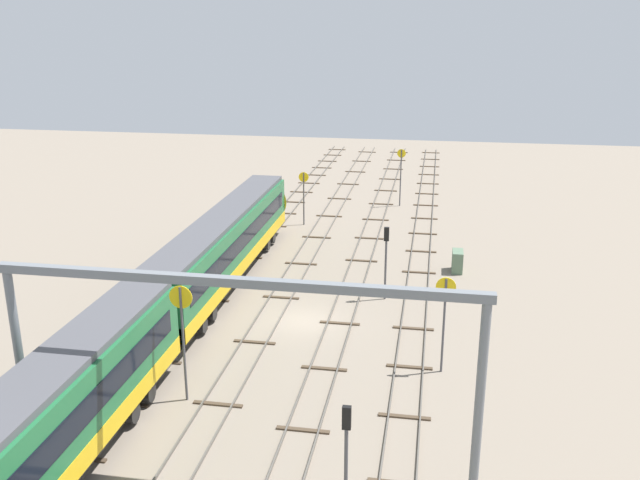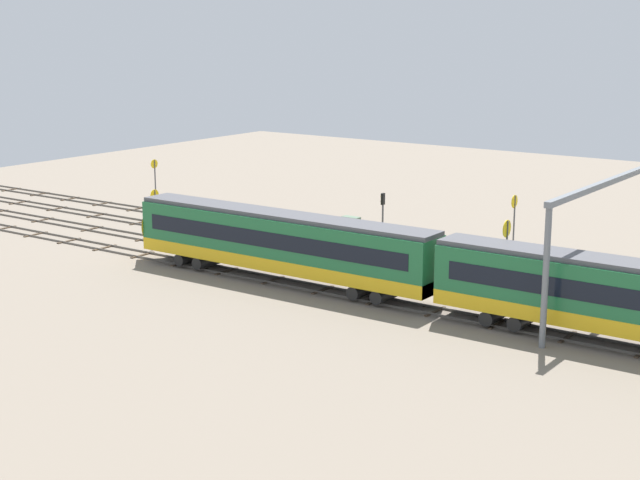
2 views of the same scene
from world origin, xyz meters
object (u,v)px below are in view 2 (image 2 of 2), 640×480
object	(u,v)px
speed_sign_mid_trackside	(506,250)
signal_light_trackside_departure	(383,215)
train	(630,303)
speed_sign_far_trackside	(514,218)
speed_sign_near_foreground	(155,182)
overhead_gantry	(606,211)
speed_sign_distant_end	(155,210)
relay_cabinet	(351,226)

from	to	relation	value
speed_sign_mid_trackside	signal_light_trackside_departure	xyz separation A→B (m)	(14.18, -8.31, -0.73)
train	speed_sign_far_trackside	size ratio (longest dim) A/B	14.54
speed_sign_near_foreground	overhead_gantry	bearing A→B (deg)	174.92
overhead_gantry	speed_sign_near_foreground	size ratio (longest dim) A/B	3.39
speed_sign_mid_trackside	speed_sign_distant_end	xyz separation A→B (m)	(30.24, 0.19, -0.83)
speed_sign_mid_trackside	relay_cabinet	size ratio (longest dim) A/B	3.71
train	speed_sign_mid_trackside	bearing A→B (deg)	-17.67
overhead_gantry	speed_sign_far_trackside	bearing A→B (deg)	-39.66
overhead_gantry	speed_sign_mid_trackside	world-z (taller)	overhead_gantry
signal_light_trackside_departure	speed_sign_mid_trackside	bearing A→B (deg)	149.63
train	signal_light_trackside_departure	xyz separation A→B (m)	(22.87, -11.08, 0.52)
speed_sign_near_foreground	speed_sign_distant_end	world-z (taller)	speed_sign_near_foreground
train	speed_sign_near_foreground	size ratio (longest dim) A/B	13.41
speed_sign_far_trackside	signal_light_trackside_departure	world-z (taller)	speed_sign_far_trackside
overhead_gantry	relay_cabinet	size ratio (longest dim) A/B	12.11
train	relay_cabinet	world-z (taller)	train
speed_sign_distant_end	signal_light_trackside_departure	distance (m)	18.18
speed_sign_near_foreground	signal_light_trackside_departure	xyz separation A→B (m)	(-24.12, -0.48, -0.33)
speed_sign_distant_end	relay_cabinet	world-z (taller)	speed_sign_distant_end
speed_sign_distant_end	relay_cabinet	distance (m)	16.73
speed_sign_mid_trackside	relay_cabinet	xyz separation A→B (m)	(20.27, -13.04, -3.13)
speed_sign_mid_trackside	signal_light_trackside_departure	world-z (taller)	speed_sign_mid_trackside
train	speed_sign_mid_trackside	world-z (taller)	speed_sign_mid_trackside
speed_sign_far_trackside	speed_sign_distant_end	bearing A→B (deg)	25.64
speed_sign_near_foreground	speed_sign_far_trackside	size ratio (longest dim) A/B	1.08
overhead_gantry	signal_light_trackside_departure	size ratio (longest dim) A/B	3.89
relay_cabinet	signal_light_trackside_departure	bearing A→B (deg)	142.15
speed_sign_mid_trackside	speed_sign_distant_end	world-z (taller)	speed_sign_mid_trackside
speed_sign_far_trackside	overhead_gantry	bearing A→B (deg)	140.34
overhead_gantry	speed_sign_distant_end	size ratio (longest dim) A/B	4.00
speed_sign_near_foreground	speed_sign_mid_trackside	xyz separation A→B (m)	(-38.29, 7.82, 0.39)
speed_sign_mid_trackside	train	bearing A→B (deg)	162.33
train	relay_cabinet	xyz separation A→B (m)	(28.96, -15.81, -1.88)
overhead_gantry	relay_cabinet	xyz separation A→B (m)	(25.00, -9.04, -5.52)
overhead_gantry	relay_cabinet	distance (m)	27.15
train	speed_sign_distant_end	xyz separation A→B (m)	(38.93, -2.58, 0.42)
train	speed_sign_far_trackside	world-z (taller)	speed_sign_far_trackside
train	signal_light_trackside_departure	size ratio (longest dim) A/B	15.41
train	speed_sign_far_trackside	distance (m)	20.06
speed_sign_far_trackside	signal_light_trackside_departure	size ratio (longest dim) A/B	1.06
speed_sign_far_trackside	relay_cabinet	size ratio (longest dim) A/B	3.30
speed_sign_mid_trackside	speed_sign_distant_end	distance (m)	30.25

